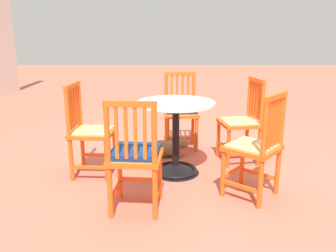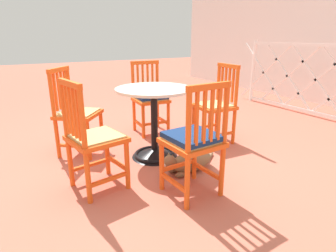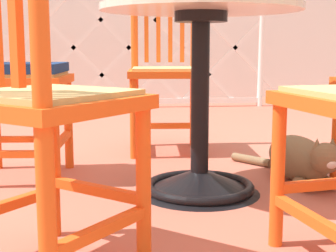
{
  "view_description": "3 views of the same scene",
  "coord_description": "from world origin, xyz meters",
  "px_view_note": "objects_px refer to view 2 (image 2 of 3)",
  "views": [
    {
      "loc": [
        -3.33,
        0.16,
        1.36
      ],
      "look_at": [
        0.07,
        0.19,
        0.44
      ],
      "focal_mm": 36.3,
      "sensor_mm": 36.0,
      "label": 1
    },
    {
      "loc": [
        2.33,
        -1.14,
        1.21
      ],
      "look_at": [
        0.07,
        0.17,
        0.38
      ],
      "focal_mm": 30.11,
      "sensor_mm": 36.0,
      "label": 2
    },
    {
      "loc": [
        -0.44,
        -1.78,
        0.57
      ],
      "look_at": [
        -0.24,
        0.1,
        0.27
      ],
      "focal_mm": 53.36,
      "sensor_mm": 36.0,
      "label": 3
    }
  ],
  "objects_px": {
    "orange_chair_at_corner": "(216,106)",
    "orange_chair_near_fence": "(76,114)",
    "orange_chair_tucked_in": "(150,99)",
    "orange_chair_facing_out": "(93,139)",
    "cafe_table": "(154,131)",
    "tabby_cat": "(188,162)",
    "orange_chair_by_planter": "(194,141)"
  },
  "relations": [
    {
      "from": "cafe_table",
      "to": "tabby_cat",
      "type": "bearing_deg",
      "value": 14.13
    },
    {
      "from": "cafe_table",
      "to": "orange_chair_facing_out",
      "type": "distance_m",
      "value": 0.8
    },
    {
      "from": "orange_chair_at_corner",
      "to": "orange_chair_near_fence",
      "type": "distance_m",
      "value": 1.57
    },
    {
      "from": "orange_chair_facing_out",
      "to": "tabby_cat",
      "type": "distance_m",
      "value": 0.91
    },
    {
      "from": "orange_chair_facing_out",
      "to": "orange_chair_by_planter",
      "type": "height_order",
      "value": "same"
    },
    {
      "from": "orange_chair_by_planter",
      "to": "tabby_cat",
      "type": "relative_size",
      "value": 1.27
    },
    {
      "from": "orange_chair_by_planter",
      "to": "cafe_table",
      "type": "bearing_deg",
      "value": 174.74
    },
    {
      "from": "orange_chair_by_planter",
      "to": "orange_chair_tucked_in",
      "type": "xyz_separation_m",
      "value": [
        -1.55,
        0.4,
        0.0
      ]
    },
    {
      "from": "orange_chair_near_fence",
      "to": "orange_chair_tucked_in",
      "type": "bearing_deg",
      "value": 103.5
    },
    {
      "from": "orange_chair_facing_out",
      "to": "orange_chair_tucked_in",
      "type": "bearing_deg",
      "value": 136.1
    },
    {
      "from": "orange_chair_by_planter",
      "to": "orange_chair_facing_out",
      "type": "bearing_deg",
      "value": -125.98
    },
    {
      "from": "orange_chair_facing_out",
      "to": "orange_chair_near_fence",
      "type": "relative_size",
      "value": 1.0
    },
    {
      "from": "orange_chair_at_corner",
      "to": "orange_chair_tucked_in",
      "type": "distance_m",
      "value": 0.87
    },
    {
      "from": "orange_chair_at_corner",
      "to": "tabby_cat",
      "type": "relative_size",
      "value": 1.27
    },
    {
      "from": "orange_chair_by_planter",
      "to": "orange_chair_tucked_in",
      "type": "relative_size",
      "value": 1.0
    },
    {
      "from": "orange_chair_near_fence",
      "to": "tabby_cat",
      "type": "relative_size",
      "value": 1.27
    },
    {
      "from": "orange_chair_at_corner",
      "to": "orange_chair_tucked_in",
      "type": "height_order",
      "value": "same"
    },
    {
      "from": "orange_chair_tucked_in",
      "to": "orange_chair_facing_out",
      "type": "bearing_deg",
      "value": -43.9
    },
    {
      "from": "orange_chair_facing_out",
      "to": "orange_chair_at_corner",
      "type": "bearing_deg",
      "value": 103.76
    },
    {
      "from": "orange_chair_by_planter",
      "to": "orange_chair_at_corner",
      "type": "distance_m",
      "value": 1.25
    },
    {
      "from": "orange_chair_facing_out",
      "to": "orange_chair_near_fence",
      "type": "xyz_separation_m",
      "value": [
        -0.85,
        0.06,
        0.0
      ]
    },
    {
      "from": "orange_chair_tucked_in",
      "to": "orange_chair_at_corner",
      "type": "bearing_deg",
      "value": 36.14
    },
    {
      "from": "orange_chair_facing_out",
      "to": "orange_chair_near_fence",
      "type": "distance_m",
      "value": 0.85
    },
    {
      "from": "cafe_table",
      "to": "orange_chair_near_fence",
      "type": "bearing_deg",
      "value": -127.9
    },
    {
      "from": "orange_chair_tucked_in",
      "to": "orange_chair_near_fence",
      "type": "bearing_deg",
      "value": -76.5
    },
    {
      "from": "cafe_table",
      "to": "orange_chair_facing_out",
      "type": "height_order",
      "value": "orange_chair_facing_out"
    },
    {
      "from": "tabby_cat",
      "to": "orange_chair_facing_out",
      "type": "bearing_deg",
      "value": -98.71
    },
    {
      "from": "orange_chair_tucked_in",
      "to": "orange_chair_near_fence",
      "type": "xyz_separation_m",
      "value": [
        0.24,
        -0.99,
        -0.01
      ]
    },
    {
      "from": "orange_chair_facing_out",
      "to": "cafe_table",
      "type": "bearing_deg",
      "value": 114.86
    },
    {
      "from": "orange_chair_at_corner",
      "to": "orange_chair_tucked_in",
      "type": "bearing_deg",
      "value": -143.86
    },
    {
      "from": "tabby_cat",
      "to": "orange_chair_tucked_in",
      "type": "bearing_deg",
      "value": 170.17
    },
    {
      "from": "tabby_cat",
      "to": "cafe_table",
      "type": "bearing_deg",
      "value": -165.87
    }
  ]
}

